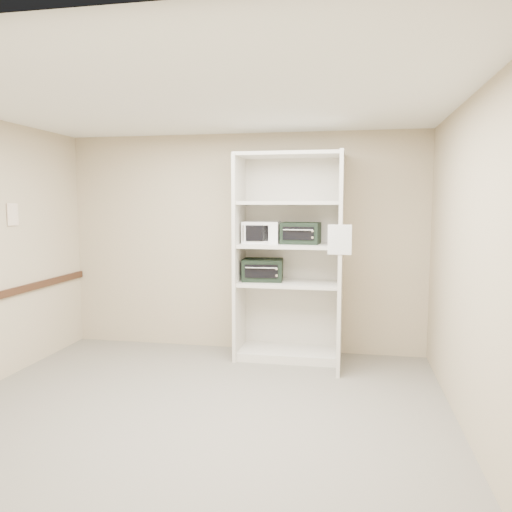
% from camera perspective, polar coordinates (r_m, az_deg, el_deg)
% --- Properties ---
extents(floor, '(4.50, 4.00, 0.01)m').
position_cam_1_polar(floor, '(4.69, -6.85, -17.18)').
color(floor, slate).
rests_on(floor, ground).
extents(ceiling, '(4.50, 4.00, 0.01)m').
position_cam_1_polar(ceiling, '(4.39, -7.31, 17.23)').
color(ceiling, white).
extents(wall_back, '(4.50, 0.02, 2.70)m').
position_cam_1_polar(wall_back, '(6.26, -1.48, 1.51)').
color(wall_back, tan).
rests_on(wall_back, ground).
extents(wall_front, '(4.50, 0.02, 2.70)m').
position_cam_1_polar(wall_front, '(2.53, -21.07, -5.63)').
color(wall_front, tan).
rests_on(wall_front, ground).
extents(wall_right, '(0.02, 4.00, 2.70)m').
position_cam_1_polar(wall_right, '(4.23, 23.34, -1.16)').
color(wall_right, tan).
rests_on(wall_right, ground).
extents(shelving_unit, '(1.24, 0.92, 2.42)m').
position_cam_1_polar(shelving_unit, '(5.88, 4.26, -0.94)').
color(shelving_unit, beige).
rests_on(shelving_unit, floor).
extents(microwave, '(0.44, 0.34, 0.26)m').
position_cam_1_polar(microwave, '(5.95, 0.63, 2.71)').
color(microwave, white).
rests_on(microwave, shelving_unit).
extents(toaster_oven_upper, '(0.46, 0.36, 0.25)m').
position_cam_1_polar(toaster_oven_upper, '(5.89, 5.14, 2.63)').
color(toaster_oven_upper, black).
rests_on(toaster_oven_upper, shelving_unit).
extents(toaster_oven_lower, '(0.50, 0.39, 0.26)m').
position_cam_1_polar(toaster_oven_lower, '(5.98, 0.79, -1.59)').
color(toaster_oven_lower, black).
rests_on(toaster_oven_lower, shelving_unit).
extents(paper_sign, '(0.24, 0.02, 0.30)m').
position_cam_1_polar(paper_sign, '(5.19, 9.53, 1.85)').
color(paper_sign, white).
rests_on(paper_sign, shelving_unit).
extents(wall_poster, '(0.01, 0.17, 0.24)m').
position_cam_1_polar(wall_poster, '(5.95, -26.05, 4.29)').
color(wall_poster, white).
rests_on(wall_poster, wall_left).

